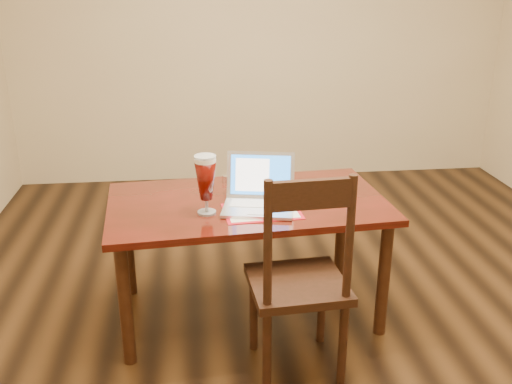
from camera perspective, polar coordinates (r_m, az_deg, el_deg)
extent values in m
plane|color=black|center=(3.34, 5.87, -12.48)|extent=(5.00, 5.00, 0.00)
cube|color=tan|center=(5.28, 0.55, 15.61)|extent=(4.50, 0.01, 2.70)
cube|color=#4F0F0A|center=(3.08, -0.86, -1.16)|extent=(1.54, 0.95, 0.04)
cylinder|color=#331A0C|center=(2.90, -12.93, -10.99)|extent=(0.06, 0.06, 0.66)
cylinder|color=#331A0C|center=(3.12, 12.63, -8.52)|extent=(0.06, 0.06, 0.66)
cylinder|color=#331A0C|center=(3.50, -12.70, -5.13)|extent=(0.06, 0.06, 0.66)
cylinder|color=#331A0C|center=(3.68, 8.51, -3.46)|extent=(0.06, 0.06, 0.66)
cube|color=#B1101D|center=(2.93, 0.58, -1.94)|extent=(0.41, 0.31, 0.00)
cube|color=beige|center=(2.93, 0.58, -1.90)|extent=(0.37, 0.27, 0.00)
cube|color=silver|center=(2.93, 0.21, -1.67)|extent=(0.40, 0.32, 0.02)
cube|color=silver|center=(2.98, 0.29, -1.15)|extent=(0.31, 0.17, 0.00)
cube|color=silver|center=(2.87, 0.09, -2.04)|extent=(0.10, 0.08, 0.00)
cube|color=silver|center=(3.03, 0.46, 1.71)|extent=(0.37, 0.14, 0.24)
cube|color=blue|center=(3.03, 0.45, 1.70)|extent=(0.32, 0.12, 0.20)
cube|color=white|center=(3.03, -0.37, 1.72)|extent=(0.19, 0.08, 0.17)
cylinder|color=silver|center=(2.92, -4.94, -2.03)|extent=(0.09, 0.09, 0.01)
cylinder|color=silver|center=(2.90, -4.96, -1.32)|extent=(0.02, 0.02, 0.07)
cylinder|color=white|center=(2.82, -5.12, 3.23)|extent=(0.11, 0.11, 0.02)
cylinder|color=silver|center=(2.82, -5.13, 3.54)|extent=(0.11, 0.11, 0.01)
cylinder|color=silver|center=(3.35, -2.87, 1.35)|extent=(0.06, 0.06, 0.04)
cylinder|color=silver|center=(3.37, -1.19, 1.50)|extent=(0.06, 0.06, 0.04)
cube|color=black|center=(2.75, 4.17, -9.19)|extent=(0.48, 0.46, 0.04)
cylinder|color=black|center=(2.70, 1.10, -15.75)|extent=(0.04, 0.04, 0.44)
cylinder|color=black|center=(2.79, 8.67, -14.77)|extent=(0.04, 0.04, 0.44)
cylinder|color=black|center=(2.98, -0.24, -11.91)|extent=(0.04, 0.04, 0.44)
cylinder|color=black|center=(3.06, 6.59, -11.16)|extent=(0.04, 0.04, 0.44)
cylinder|color=black|center=(2.42, 1.18, -5.24)|extent=(0.04, 0.04, 0.58)
cylinder|color=black|center=(2.51, 9.35, -4.51)|extent=(0.04, 0.04, 0.58)
cube|color=black|center=(2.37, 5.51, -0.24)|extent=(0.36, 0.06, 0.13)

